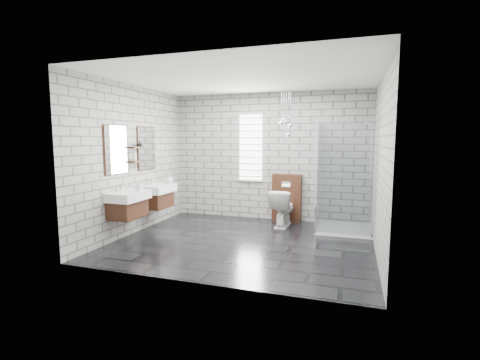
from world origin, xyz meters
The scene contains 20 objects.
floor centered at (0.00, 0.00, -0.01)m, with size 4.20×3.60×0.02m, color black.
ceiling centered at (0.00, 0.00, 2.71)m, with size 4.20×3.60×0.02m, color white.
wall_back centered at (0.00, 1.81, 1.35)m, with size 4.20×0.02×2.70m, color #999994.
wall_front centered at (0.00, -1.81, 1.35)m, with size 4.20×0.02×2.70m, color #999994.
wall_left centered at (-2.11, 0.00, 1.35)m, with size 0.02×3.60×2.70m, color #999994.
wall_right centered at (2.11, 0.00, 1.35)m, with size 0.02×3.60×2.70m, color #999994.
vanity_left centered at (-1.91, -0.54, 0.76)m, with size 0.47×0.70×1.57m.
vanity_right centered at (-1.91, 0.38, 0.76)m, with size 0.47×0.70×1.57m.
shelf_lower centered at (-2.03, -0.05, 1.32)m, with size 0.14×0.30×0.03m, color #3D2012.
shelf_upper centered at (-2.03, -0.05, 1.58)m, with size 0.14×0.30×0.03m, color #3D2012.
window centered at (-0.40, 1.78, 1.55)m, with size 0.56×0.05×1.48m.
cistern_panel centered at (0.42, 1.70, 0.50)m, with size 0.60×0.20×1.00m, color #3D2012.
flush_plate centered at (0.42, 1.60, 0.80)m, with size 0.18×0.01×0.12m, color silver.
shower_enclosure centered at (1.50, 1.18, 0.50)m, with size 1.00×1.00×2.03m.
pendant_cluster centered at (0.44, 1.37, 2.02)m, with size 0.25×0.21×0.94m.
toilet centered at (0.42, 1.28, 0.37)m, with size 0.41×0.72×0.73m, color white.
soap_bottle_a centered at (-1.75, -0.38, 0.94)m, with size 0.08×0.08×0.18m, color #B2B2B2.
soap_bottle_b centered at (-1.75, 0.66, 0.93)m, with size 0.12×0.12×0.16m, color #B2B2B2.
soap_bottle_c centered at (-2.02, -0.11, 1.43)m, with size 0.07×0.08×0.19m, color #B2B2B2.
vase centered at (-2.02, 0.06, 1.65)m, with size 0.10×0.10×0.11m, color #B2B2B2.
Camera 1 is at (1.73, -5.46, 1.73)m, focal length 26.00 mm.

